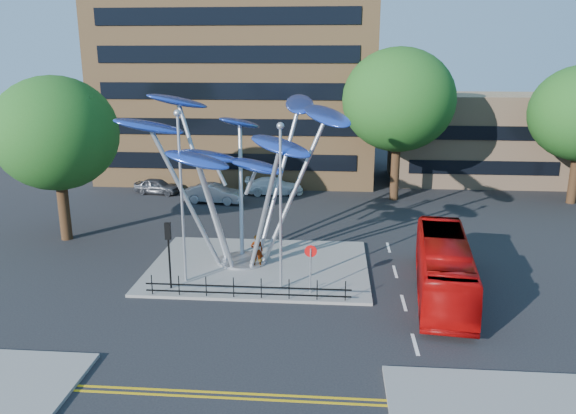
# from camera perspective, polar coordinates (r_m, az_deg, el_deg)

# --- Properties ---
(ground) EXTENTS (120.00, 120.00, 0.00)m
(ground) POSITION_cam_1_polar(r_m,az_deg,el_deg) (25.93, -2.47, -11.07)
(ground) COLOR black
(ground) RESTS_ON ground
(traffic_island) EXTENTS (12.00, 9.00, 0.15)m
(traffic_island) POSITION_cam_1_polar(r_m,az_deg,el_deg) (31.46, -2.95, -6.04)
(traffic_island) COLOR slate
(traffic_island) RESTS_ON ground
(double_yellow_near) EXTENTS (40.00, 0.12, 0.01)m
(double_yellow_near) POSITION_cam_1_polar(r_m,az_deg,el_deg) (20.77, -4.61, -18.37)
(double_yellow_near) COLOR gold
(double_yellow_near) RESTS_ON ground
(double_yellow_far) EXTENTS (40.00, 0.12, 0.01)m
(double_yellow_far) POSITION_cam_1_polar(r_m,az_deg,el_deg) (20.53, -4.75, -18.83)
(double_yellow_far) COLOR gold
(double_yellow_far) RESTS_ON ground
(brick_tower) EXTENTS (25.00, 15.00, 30.00)m
(brick_tower) POSITION_cam_1_polar(r_m,az_deg,el_deg) (55.89, -4.86, 18.80)
(brick_tower) COLOR olive
(brick_tower) RESTS_ON ground
(low_building_near) EXTENTS (15.00, 8.00, 8.00)m
(low_building_near) POSITION_cam_1_polar(r_m,az_deg,el_deg) (55.14, 18.40, 6.67)
(low_building_near) COLOR tan
(low_building_near) RESTS_ON ground
(tree_right) EXTENTS (8.80, 8.80, 12.11)m
(tree_right) POSITION_cam_1_polar(r_m,az_deg,el_deg) (45.46, 11.17, 10.61)
(tree_right) COLOR black
(tree_right) RESTS_ON ground
(tree_left) EXTENTS (7.60, 7.60, 10.32)m
(tree_left) POSITION_cam_1_polar(r_m,az_deg,el_deg) (37.45, -22.52, 6.90)
(tree_left) COLOR black
(tree_left) RESTS_ON ground
(leaf_sculpture) EXTENTS (12.72, 9.54, 9.51)m
(leaf_sculpture) POSITION_cam_1_polar(r_m,az_deg,el_deg) (30.51, -4.96, 6.49)
(leaf_sculpture) COLOR #9EA0A5
(leaf_sculpture) RESTS_ON traffic_island
(street_lamp_left) EXTENTS (0.36, 0.36, 8.80)m
(street_lamp_left) POSITION_cam_1_polar(r_m,az_deg,el_deg) (28.26, -10.82, 2.44)
(street_lamp_left) COLOR #9EA0A5
(street_lamp_left) RESTS_ON traffic_island
(street_lamp_right) EXTENTS (0.36, 0.36, 8.30)m
(street_lamp_right) POSITION_cam_1_polar(r_m,az_deg,el_deg) (26.94, -0.76, 1.52)
(street_lamp_right) COLOR #9EA0A5
(street_lamp_right) RESTS_ON traffic_island
(traffic_light_island) EXTENTS (0.28, 0.18, 3.42)m
(traffic_light_island) POSITION_cam_1_polar(r_m,az_deg,el_deg) (28.20, -12.06, -3.44)
(traffic_light_island) COLOR black
(traffic_light_island) RESTS_ON traffic_island
(no_entry_sign_island) EXTENTS (0.60, 0.10, 2.45)m
(no_entry_sign_island) POSITION_cam_1_polar(r_m,az_deg,el_deg) (27.35, 2.31, -5.48)
(no_entry_sign_island) COLOR #9EA0A5
(no_entry_sign_island) RESTS_ON traffic_island
(pedestrian_railing_front) EXTENTS (10.00, 0.06, 1.00)m
(pedestrian_railing_front) POSITION_cam_1_polar(r_m,az_deg,el_deg) (27.35, -4.15, -8.37)
(pedestrian_railing_front) COLOR black
(pedestrian_railing_front) RESTS_ON traffic_island
(red_bus) EXTENTS (3.57, 10.37, 2.83)m
(red_bus) POSITION_cam_1_polar(r_m,az_deg,el_deg) (28.68, 15.52, -5.90)
(red_bus) COLOR #A90807
(red_bus) RESTS_ON ground
(pedestrian) EXTENTS (0.72, 0.52, 1.86)m
(pedestrian) POSITION_cam_1_polar(r_m,az_deg,el_deg) (30.88, -3.18, -4.48)
(pedestrian) COLOR gray
(pedestrian) RESTS_ON traffic_island
(parked_car_left) EXTENTS (4.11, 2.19, 1.33)m
(parked_car_left) POSITION_cam_1_polar(r_m,az_deg,el_deg) (48.97, -13.15, 2.07)
(parked_car_left) COLOR #404248
(parked_car_left) RESTS_ON ground
(parked_car_mid) EXTENTS (4.79, 2.14, 1.53)m
(parked_car_mid) POSITION_cam_1_polar(r_m,az_deg,el_deg) (45.16, -7.52, 1.38)
(parked_car_mid) COLOR #A1A3A8
(parked_car_mid) RESTS_ON ground
(parked_car_right) EXTENTS (5.04, 2.41, 1.42)m
(parked_car_right) POSITION_cam_1_polar(r_m,az_deg,el_deg) (47.55, -1.40, 2.14)
(parked_car_right) COLOR white
(parked_car_right) RESTS_ON ground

